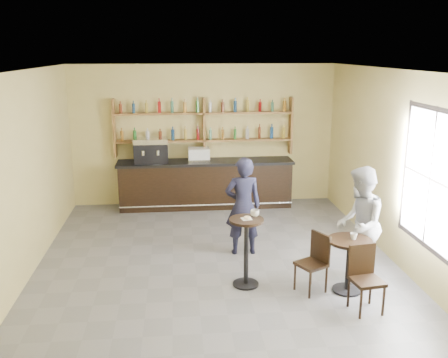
{
  "coord_description": "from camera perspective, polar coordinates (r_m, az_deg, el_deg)",
  "views": [
    {
      "loc": [
        -0.65,
        -7.83,
        3.51
      ],
      "look_at": [
        0.2,
        0.8,
        1.25
      ],
      "focal_mm": 40.0,
      "sensor_mm": 36.0,
      "label": 1
    }
  ],
  "objects": [
    {
      "name": "pastry_case",
      "position": [
        11.23,
        -2.89,
        2.81
      ],
      "size": [
        0.5,
        0.41,
        0.29
      ],
      "primitive_type": null,
      "rotation": [
        0.0,
        0.0,
        -0.03
      ],
      "color": "silver",
      "rests_on": "bar_counter"
    },
    {
      "name": "bar_counter",
      "position": [
        11.39,
        -2.12,
        -0.54
      ],
      "size": [
        3.96,
        0.77,
        1.07
      ],
      "primitive_type": null,
      "color": "black",
      "rests_on": "floor"
    },
    {
      "name": "espresso_machine",
      "position": [
        11.2,
        -8.34,
        3.28
      ],
      "size": [
        0.76,
        0.49,
        0.54
      ],
      "primitive_type": null,
      "rotation": [
        0.0,
        0.0,
        0.01
      ],
      "color": "black",
      "rests_on": "bar_counter"
    },
    {
      "name": "donut",
      "position": [
        7.41,
        2.68,
        -4.44
      ],
      "size": [
        0.13,
        0.13,
        0.04
      ],
      "primitive_type": "torus",
      "rotation": [
        0.0,
        0.0,
        -0.3
      ],
      "color": "#BD8F45",
      "rests_on": "napkin"
    },
    {
      "name": "patron_second",
      "position": [
        7.96,
        15.19,
        -5.04
      ],
      "size": [
        0.96,
        1.07,
        1.8
      ],
      "primitive_type": "imported",
      "rotation": [
        0.0,
        0.0,
        -1.96
      ],
      "color": "gray",
      "rests_on": "floor"
    },
    {
      "name": "napkin",
      "position": [
        7.43,
        2.59,
        -4.57
      ],
      "size": [
        0.17,
        0.17,
        0.0
      ],
      "primitive_type": "cube",
      "rotation": [
        0.0,
        0.0,
        0.16
      ],
      "color": "white",
      "rests_on": "pedestal_table"
    },
    {
      "name": "window_frame",
      "position": [
        7.77,
        22.47,
        0.02
      ],
      "size": [
        0.04,
        1.7,
        2.1
      ],
      "primitive_type": null,
      "color": "black",
      "rests_on": "wall_right"
    },
    {
      "name": "liquor_bottles",
      "position": [
        11.32,
        -2.3,
        6.83
      ],
      "size": [
        3.68,
        0.1,
        1.0
      ],
      "primitive_type": null,
      "color": "#8C5919",
      "rests_on": "shelf_unit"
    },
    {
      "name": "floor",
      "position": [
        8.6,
        -0.81,
        -9.47
      ],
      "size": [
        7.0,
        7.0,
        0.0
      ],
      "primitive_type": "plane",
      "color": "slate",
      "rests_on": "ground"
    },
    {
      "name": "chair_south",
      "position": [
        7.19,
        16.03,
        -11.07
      ],
      "size": [
        0.45,
        0.45,
        0.92
      ],
      "primitive_type": null,
      "rotation": [
        0.0,
        0.0,
        0.15
      ],
      "color": "black",
      "rests_on": "floor"
    },
    {
      "name": "man_main",
      "position": [
        8.68,
        2.19,
        -3.12
      ],
      "size": [
        0.63,
        0.42,
        1.74
      ],
      "primitive_type": "imported",
      "rotation": [
        0.0,
        0.0,
        3.14
      ],
      "color": "black",
      "rests_on": "floor"
    },
    {
      "name": "pedestal_table",
      "position": [
        7.62,
        2.54,
        -8.38
      ],
      "size": [
        0.64,
        0.64,
        1.07
      ],
      "primitive_type": null,
      "rotation": [
        0.0,
        0.0,
        -0.28
      ],
      "color": "black",
      "rests_on": "floor"
    },
    {
      "name": "chair_west",
      "position": [
        7.58,
        9.93,
        -9.5
      ],
      "size": [
        0.52,
        0.52,
        0.89
      ],
      "primitive_type": null,
      "rotation": [
        0.0,
        0.0,
        -1.09
      ],
      "color": "black",
      "rests_on": "floor"
    },
    {
      "name": "shelf_unit",
      "position": [
        11.34,
        -2.29,
        5.98
      ],
      "size": [
        4.0,
        0.26,
        1.4
      ],
      "primitive_type": null,
      "color": "brown",
      "rests_on": "wall_back"
    },
    {
      "name": "cup_pedestal",
      "position": [
        7.53,
        3.54,
        -3.92
      ],
      "size": [
        0.15,
        0.15,
        0.1
      ],
      "primitive_type": "imported",
      "rotation": [
        0.0,
        0.0,
        0.14
      ],
      "color": "white",
      "rests_on": "pedestal_table"
    },
    {
      "name": "wall_front",
      "position": [
        4.77,
        2.72,
        -8.97
      ],
      "size": [
        7.0,
        0.0,
        7.0
      ],
      "primitive_type": "plane",
      "rotation": [
        -1.57,
        0.0,
        0.0
      ],
      "color": "#CBBA73",
      "rests_on": "floor"
    },
    {
      "name": "wall_left",
      "position": [
        8.39,
        -21.72,
        0.4
      ],
      "size": [
        0.0,
        7.0,
        7.0
      ],
      "primitive_type": "plane",
      "rotation": [
        1.57,
        0.0,
        1.57
      ],
      "color": "#CBBA73",
      "rests_on": "floor"
    },
    {
      "name": "cup_cafe",
      "position": [
        7.55,
        14.6,
        -6.35
      ],
      "size": [
        0.13,
        0.13,
        0.1
      ],
      "primitive_type": "imported",
      "rotation": [
        0.0,
        0.0,
        -0.24
      ],
      "color": "white",
      "rests_on": "cafe_table"
    },
    {
      "name": "window_pane",
      "position": [
        7.78,
        22.51,
        0.02
      ],
      "size": [
        0.0,
        2.0,
        2.0
      ],
      "primitive_type": "plane",
      "rotation": [
        1.57,
        0.0,
        -1.57
      ],
      "color": "white",
      "rests_on": "wall_right"
    },
    {
      "name": "wall_back",
      "position": [
        11.51,
        -2.32,
        5.04
      ],
      "size": [
        7.0,
        0.0,
        7.0
      ],
      "primitive_type": "plane",
      "rotation": [
        1.57,
        0.0,
        0.0
      ],
      "color": "#CBBA73",
      "rests_on": "floor"
    },
    {
      "name": "cafe_table",
      "position": [
        7.71,
        14.02,
        -9.57
      ],
      "size": [
        0.75,
        0.75,
        0.82
      ],
      "primitive_type": null,
      "rotation": [
        0.0,
        0.0,
        -0.17
      ],
      "color": "black",
      "rests_on": "floor"
    },
    {
      "name": "ceiling",
      "position": [
        7.86,
        -0.9,
        12.35
      ],
      "size": [
        7.0,
        7.0,
        0.0
      ],
      "primitive_type": "plane",
      "rotation": [
        3.14,
        0.0,
        0.0
      ],
      "color": "white",
      "rests_on": "wall_back"
    },
    {
      "name": "wall_right",
      "position": [
        8.85,
        18.9,
        1.34
      ],
      "size": [
        0.0,
        7.0,
        7.0
      ],
      "primitive_type": "plane",
      "rotation": [
        1.57,
        0.0,
        -1.57
      ],
      "color": "#CBBA73",
      "rests_on": "floor"
    }
  ]
}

